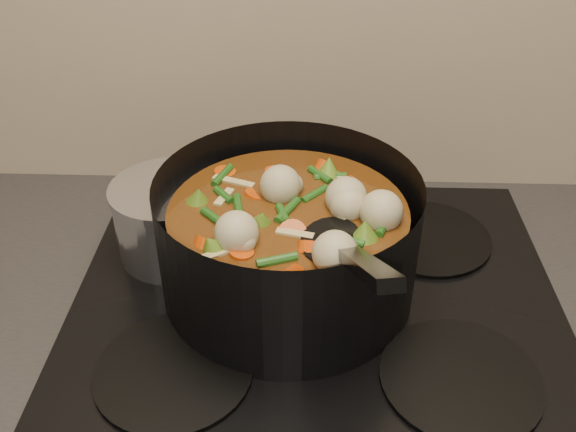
{
  "coord_description": "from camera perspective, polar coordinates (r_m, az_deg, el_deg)",
  "views": [
    {
      "loc": [
        -0.01,
        1.32,
        1.49
      ],
      "look_at": [
        -0.04,
        1.95,
        1.04
      ],
      "focal_mm": 40.0,
      "sensor_mm": 36.0,
      "label": 1
    }
  ],
  "objects": [
    {
      "name": "stovetop",
      "position": [
        0.84,
        2.51,
        -7.67
      ],
      "size": [
        0.62,
        0.54,
        0.03
      ],
      "color": "black",
      "rests_on": "counter"
    },
    {
      "name": "saucepan",
      "position": [
        0.89,
        -10.29,
        -0.27
      ],
      "size": [
        0.16,
        0.16,
        0.13
      ],
      "rotation": [
        0.0,
        0.0,
        -0.3
      ],
      "color": "silver",
      "rests_on": "stovetop"
    },
    {
      "name": "stockpot",
      "position": [
        0.8,
        0.03,
        -2.25
      ],
      "size": [
        0.33,
        0.43,
        0.24
      ],
      "rotation": [
        0.0,
        0.0,
        -0.04
      ],
      "color": "black",
      "rests_on": "stovetop"
    }
  ]
}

